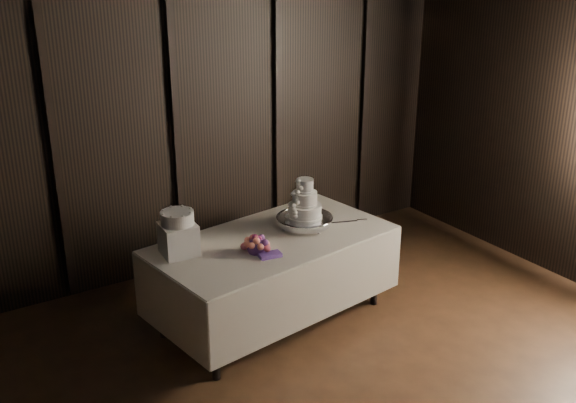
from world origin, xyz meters
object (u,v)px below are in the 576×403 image
Objects in this scene: wedding_cake at (303,203)px; cake_stand at (305,222)px; bouquet at (256,246)px; small_cake at (177,218)px; box_pedestal at (179,239)px; display_table at (273,276)px.

cake_stand is at bearing 21.97° from wedding_cake.
cake_stand is 0.18m from wedding_cake.
small_cake reaches higher than bouquet.
box_pedestal is (-0.51, 0.30, 0.06)m from bouquet.
wedding_cake reaches higher than bouquet.
bouquet is 1.49× the size of small_cake.
wedding_cake is 0.63m from bouquet.
small_cake is at bearing 0.00° from box_pedestal.
small_cake is at bearing 149.58° from bouquet.
display_table is at bearing -9.98° from box_pedestal.
box_pedestal is at bearing 167.56° from wedding_cake.
cake_stand is at bearing -3.84° from small_cake.
cake_stand reaches higher than display_table.
wedding_cake is 1.30× the size of box_pedestal.
wedding_cake is 1.10m from box_pedestal.
display_table is 0.66m from wedding_cake.
bouquet is at bearing -30.42° from box_pedestal.
wedding_cake reaches higher than small_cake.
box_pedestal is at bearing 176.16° from cake_stand.
small_cake is (-0.51, 0.30, 0.24)m from bouquet.
box_pedestal is 1.02× the size of small_cake.
bouquet is 0.64m from small_cake.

